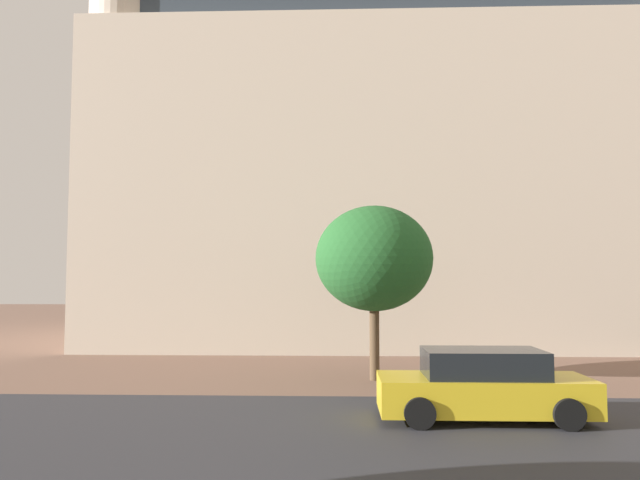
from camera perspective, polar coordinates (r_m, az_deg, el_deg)
ground_plane at (r=13.27m, az=0.12°, el=-16.86°), size 120.00×120.00×0.00m
street_asphalt_strip at (r=11.54m, az=-0.19°, el=-18.83°), size 120.00×8.89×0.00m
landmark_building at (r=31.77m, az=6.16°, el=7.38°), size 26.51×15.21×33.91m
car_yellow at (r=13.64m, az=15.32°, el=-13.31°), size 4.47×1.94×1.50m
tree_curb_far at (r=18.17m, az=5.17°, el=-1.79°), size 3.55×3.55×5.24m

